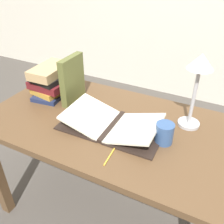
{
  "coord_description": "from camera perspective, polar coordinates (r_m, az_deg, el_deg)",
  "views": [
    {
      "loc": [
        0.5,
        -0.96,
        1.51
      ],
      "look_at": [
        0.02,
        -0.02,
        0.82
      ],
      "focal_mm": 40.0,
      "sensor_mm": 36.0,
      "label": 1
    }
  ],
  "objects": [
    {
      "name": "open_book",
      "position": [
        1.28,
        -0.03,
        -2.75
      ],
      "size": [
        0.53,
        0.29,
        0.08
      ],
      "rotation": [
        0.0,
        0.0,
        0.02
      ],
      "color": "black",
      "rests_on": "reading_desk"
    },
    {
      "name": "book_standing_upright",
      "position": [
        1.48,
        -9.07,
        7.28
      ],
      "size": [
        0.04,
        0.2,
        0.28
      ],
      "rotation": [
        0.0,
        0.0,
        -0.0
      ],
      "color": "brown",
      "rests_on": "reading_desk"
    },
    {
      "name": "reading_desk",
      "position": [
        1.39,
        -0.33,
        -5.68
      ],
      "size": [
        1.36,
        0.74,
        0.74
      ],
      "color": "brown",
      "rests_on": "ground_plane"
    },
    {
      "name": "pencil",
      "position": [
        1.15,
        0.02,
        -9.18
      ],
      "size": [
        0.02,
        0.18,
        0.01
      ],
      "rotation": [
        0.0,
        0.0,
        0.07
      ],
      "color": "gold",
      "rests_on": "reading_desk"
    },
    {
      "name": "reading_lamp",
      "position": [
        1.24,
        19.19,
        8.21
      ],
      "size": [
        0.12,
        0.12,
        0.39
      ],
      "color": "#ADADB2",
      "rests_on": "reading_desk"
    },
    {
      "name": "ground_plane",
      "position": [
        1.86,
        -0.26,
        -21.15
      ],
      "size": [
        12.0,
        12.0,
        0.0
      ],
      "primitive_type": "plane",
      "color": "#47423D"
    },
    {
      "name": "coffee_mug",
      "position": [
        1.2,
        11.87,
        -4.71
      ],
      "size": [
        0.09,
        0.12,
        0.1
      ],
      "rotation": [
        0.0,
        0.0,
        1.87
      ],
      "color": "#335184",
      "rests_on": "reading_desk"
    },
    {
      "name": "book_stack_tall",
      "position": [
        1.6,
        -13.7,
        6.92
      ],
      "size": [
        0.22,
        0.28,
        0.19
      ],
      "color": "#1E284C",
      "rests_on": "reading_desk"
    }
  ]
}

